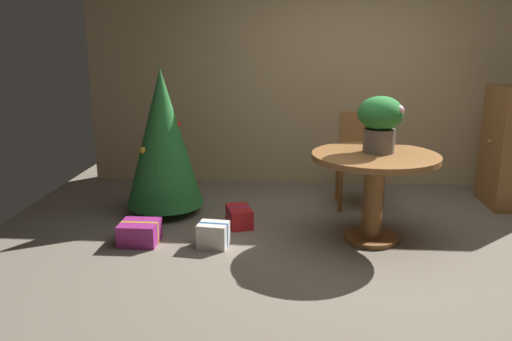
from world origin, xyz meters
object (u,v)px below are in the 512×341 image
(holiday_tree, at_px, (163,138))
(round_dining_table, at_px, (374,175))
(gift_box_red, at_px, (239,217))
(wooden_chair_far, at_px, (359,153))
(flower_vase, at_px, (380,120))
(gift_box_purple, at_px, (140,233))
(gift_box_cream, at_px, (213,235))

(holiday_tree, bearing_deg, round_dining_table, -16.93)
(gift_box_red, bearing_deg, round_dining_table, -12.88)
(wooden_chair_far, bearing_deg, flower_vase, -88.17)
(flower_vase, height_order, gift_box_red, flower_vase)
(gift_box_purple, height_order, gift_box_cream, gift_box_cream)
(flower_vase, relative_size, gift_box_cream, 1.78)
(wooden_chair_far, xyz_separation_m, gift_box_cream, (-1.33, -1.23, -0.44))
(gift_box_purple, relative_size, gift_box_red, 0.89)
(holiday_tree, bearing_deg, flower_vase, -14.99)
(round_dining_table, relative_size, flower_vase, 2.25)
(round_dining_table, distance_m, flower_vase, 0.46)
(holiday_tree, distance_m, gift_box_cream, 1.21)
(flower_vase, bearing_deg, holiday_tree, 165.01)
(gift_box_purple, bearing_deg, flower_vase, 7.58)
(wooden_chair_far, relative_size, gift_box_red, 2.70)
(holiday_tree, bearing_deg, gift_box_red, -22.75)
(wooden_chair_far, relative_size, gift_box_purple, 3.03)
(round_dining_table, distance_m, wooden_chair_far, 1.00)
(wooden_chair_far, distance_m, gift_box_red, 1.45)
(round_dining_table, xyz_separation_m, gift_box_cream, (-1.33, -0.24, -0.48))
(flower_vase, relative_size, wooden_chair_far, 0.48)
(flower_vase, relative_size, gift_box_purple, 1.47)
(round_dining_table, height_order, flower_vase, flower_vase)
(round_dining_table, xyz_separation_m, gift_box_red, (-1.16, 0.27, -0.49))
(flower_vase, height_order, gift_box_cream, flower_vase)
(flower_vase, height_order, holiday_tree, holiday_tree)
(round_dining_table, bearing_deg, holiday_tree, 163.07)
(flower_vase, xyz_separation_m, gift_box_red, (-1.19, 0.20, -0.94))
(round_dining_table, xyz_separation_m, holiday_tree, (-1.93, 0.59, 0.18))
(round_dining_table, relative_size, gift_box_red, 2.94)
(round_dining_table, bearing_deg, gift_box_purple, -174.11)
(gift_box_cream, distance_m, gift_box_red, 0.53)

